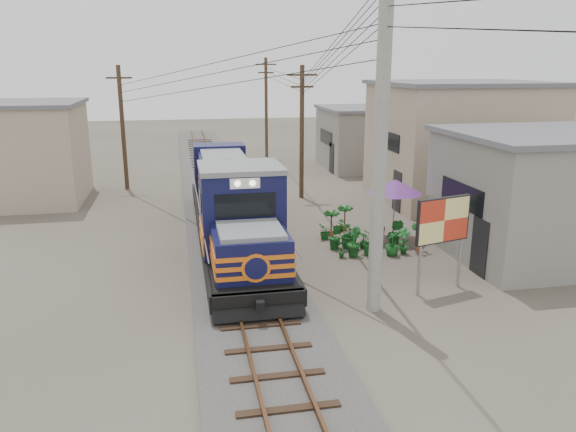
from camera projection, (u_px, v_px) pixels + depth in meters
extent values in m
plane|color=#473F35|center=(255.00, 312.00, 16.54)|extent=(120.00, 120.00, 0.00)
cube|color=#595651|center=(225.00, 220.00, 25.99)|extent=(3.60, 70.00, 0.16)
cube|color=#51331E|center=(213.00, 216.00, 25.84)|extent=(0.08, 70.00, 0.12)
cube|color=#51331E|center=(237.00, 215.00, 26.04)|extent=(0.08, 70.00, 0.12)
cube|color=black|center=(232.00, 227.00, 22.48)|extent=(2.71, 14.96, 0.51)
cube|color=black|center=(247.00, 275.00, 18.13)|extent=(2.06, 2.99, 0.61)
cube|color=black|center=(223.00, 206.00, 26.98)|extent=(2.06, 2.99, 0.61)
cube|color=#0F1139|center=(251.00, 255.00, 16.78)|extent=(2.22, 2.24, 1.40)
cube|color=#0F1139|center=(241.00, 211.00, 18.80)|extent=(2.66, 2.43, 2.90)
cube|color=slate|center=(240.00, 167.00, 18.40)|extent=(2.71, 2.55, 0.17)
cube|color=black|center=(245.00, 205.00, 17.50)|extent=(1.90, 0.06, 0.75)
cube|color=white|center=(245.00, 183.00, 17.31)|extent=(0.93, 0.06, 0.33)
cube|color=#0F1139|center=(226.00, 186.00, 24.38)|extent=(2.11, 9.16, 2.15)
cube|color=slate|center=(226.00, 161.00, 24.09)|extent=(1.90, 9.16, 0.17)
cube|color=orange|center=(232.00, 215.00, 22.34)|extent=(2.75, 14.96, 0.13)
cube|color=orange|center=(232.00, 208.00, 22.27)|extent=(2.75, 14.96, 0.13)
cube|color=orange|center=(232.00, 201.00, 22.19)|extent=(2.75, 14.96, 0.13)
cylinder|color=#9E9B93|center=(380.00, 142.00, 15.40)|extent=(0.40, 0.40, 10.00)
cylinder|color=#4C3826|center=(302.00, 133.00, 29.71)|extent=(0.24, 0.24, 7.00)
cube|color=#4C3826|center=(302.00, 75.00, 28.92)|extent=(1.60, 0.10, 0.10)
cube|color=#4C3826|center=(302.00, 87.00, 29.08)|extent=(1.20, 0.10, 0.10)
cylinder|color=#4C3826|center=(266.00, 108.00, 42.95)|extent=(0.24, 0.24, 7.50)
cube|color=#4C3826|center=(266.00, 64.00, 42.10)|extent=(1.60, 0.10, 0.10)
cube|color=#4C3826|center=(266.00, 73.00, 42.26)|extent=(1.20, 0.10, 0.10)
cylinder|color=#4C3826|center=(123.00, 129.00, 31.73)|extent=(0.24, 0.24, 7.00)
cube|color=#4C3826|center=(119.00, 74.00, 30.94)|extent=(1.60, 0.10, 0.10)
cube|color=#4C3826|center=(119.00, 85.00, 31.10)|extent=(1.20, 0.10, 0.10)
cube|color=gray|center=(548.00, 197.00, 20.93)|extent=(7.00, 6.00, 4.50)
cube|color=slate|center=(556.00, 134.00, 20.31)|extent=(7.35, 6.30, 0.20)
cube|color=black|center=(462.00, 195.00, 20.21)|extent=(0.05, 3.00, 0.90)
cube|color=tan|center=(459.00, 144.00, 29.43)|extent=(8.00, 7.00, 6.00)
cube|color=slate|center=(463.00, 83.00, 28.62)|extent=(8.40, 7.35, 0.20)
cube|color=black|center=(386.00, 140.00, 28.61)|extent=(0.05, 3.50, 0.90)
cube|color=gray|center=(368.00, 139.00, 38.89)|extent=(6.00, 6.00, 4.00)
cube|color=slate|center=(369.00, 108.00, 38.33)|extent=(6.30, 6.30, 0.20)
cube|color=black|center=(326.00, 137.00, 38.27)|extent=(0.05, 3.00, 0.90)
cube|color=tan|center=(22.00, 154.00, 29.17)|extent=(6.00, 6.00, 5.00)
cube|color=slate|center=(15.00, 104.00, 28.49)|extent=(6.30, 6.30, 0.20)
cylinder|color=#99999E|center=(420.00, 261.00, 17.40)|extent=(0.10, 0.10, 2.28)
cylinder|color=#99999E|center=(460.00, 254.00, 18.10)|extent=(0.10, 0.10, 2.28)
cube|color=black|center=(443.00, 220.00, 17.43)|extent=(1.97, 0.64, 1.46)
cube|color=red|center=(444.00, 220.00, 17.40)|extent=(1.87, 0.58, 1.37)
cylinder|color=black|center=(393.00, 237.00, 23.46)|extent=(0.46, 0.46, 0.10)
cylinder|color=#99999E|center=(394.00, 212.00, 23.17)|extent=(0.05, 0.05, 2.28)
cone|color=#61297B|center=(395.00, 186.00, 22.89)|extent=(2.94, 2.94, 0.57)
imported|color=black|center=(379.00, 222.00, 22.47)|extent=(0.78, 0.62, 1.87)
imported|color=#17531D|center=(342.00, 248.00, 21.07)|extent=(0.43, 0.33, 0.74)
imported|color=#17531D|center=(354.00, 242.00, 21.16)|extent=(0.65, 0.74, 1.14)
imported|color=#17531D|center=(372.00, 242.00, 21.32)|extent=(1.07, 1.14, 1.02)
imported|color=#17531D|center=(392.00, 244.00, 21.26)|extent=(0.71, 0.71, 0.95)
imported|color=#17531D|center=(403.00, 241.00, 21.44)|extent=(0.65, 0.64, 1.03)
imported|color=#17531D|center=(336.00, 236.00, 21.96)|extent=(0.75, 0.71, 1.07)
imported|color=#17531D|center=(349.00, 235.00, 22.09)|extent=(1.31, 1.33, 1.12)
imported|color=#17531D|center=(364.00, 240.00, 22.18)|extent=(0.37, 0.37, 0.62)
imported|color=#17531D|center=(380.00, 236.00, 22.35)|extent=(0.50, 0.53, 0.84)
imported|color=#17531D|center=(396.00, 232.00, 22.41)|extent=(0.79, 0.78, 1.12)
imported|color=#17531D|center=(325.00, 232.00, 23.25)|extent=(0.70, 0.75, 0.66)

